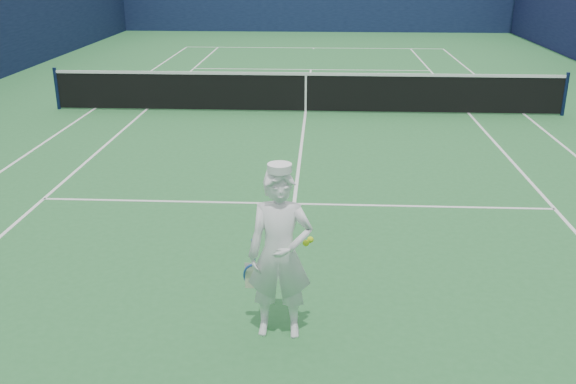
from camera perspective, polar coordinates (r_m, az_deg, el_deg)
name	(u,v)px	position (r m, az deg, el deg)	size (l,w,h in m)	color
ground	(306,112)	(16.43, 1.57, 7.11)	(80.00, 80.00, 0.00)	#296D35
court_markings	(306,112)	(16.43, 1.57, 7.12)	(11.03, 23.83, 0.01)	white
windscreen_fence	(306,32)	(16.09, 1.64, 14.06)	(20.12, 36.12, 4.00)	#101A3C
tennis_net	(306,91)	(16.31, 1.59, 9.01)	(12.88, 0.09, 1.07)	#141E4C
tennis_player	(280,254)	(6.53, -0.73, -5.53)	(0.77, 0.47, 1.88)	white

